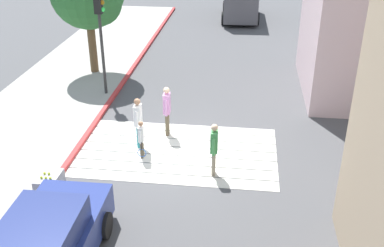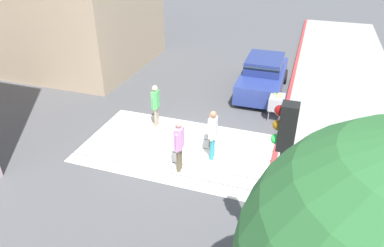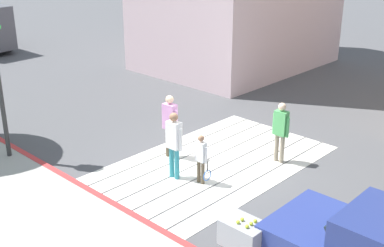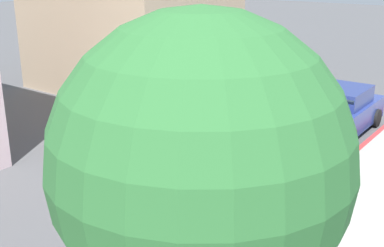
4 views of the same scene
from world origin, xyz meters
The scene contains 10 objects.
ground_plane centered at (0.00, 0.00, 0.00)m, with size 120.00×120.00×0.00m, color #4C4C4F.
crosswalk_stripes centered at (0.00, 0.00, 0.01)m, with size 6.40×3.80×0.01m.
sidewalk_west centered at (-5.60, 0.00, 0.06)m, with size 4.80×40.00×0.12m, color #9E9B93.
curb_painted centered at (-3.25, 0.00, 0.07)m, with size 0.16×40.00×0.13m, color #BC3333.
traffic_light_corner centered at (-3.58, 4.16, 3.04)m, with size 0.39×0.28×4.24m.
tennis_ball_cart centered at (-2.90, -3.24, 0.70)m, with size 0.56×0.80×1.02m.
pedestrian_adult_lead centered at (-0.51, 1.12, 1.03)m, with size 0.25×0.52×1.77m.
pedestrian_adult_trailing centered at (-1.29, 0.17, 1.01)m, with size 0.24×0.51×1.73m.
pedestrian_adult_side centered at (1.27, -1.19, 0.97)m, with size 0.23×0.49×1.67m.
pedestrian_child_with_racket centered at (-1.05, -0.51, 0.72)m, with size 0.28×0.39×1.27m.
Camera 1 is at (2.03, -12.75, 7.56)m, focal length 42.93 mm.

